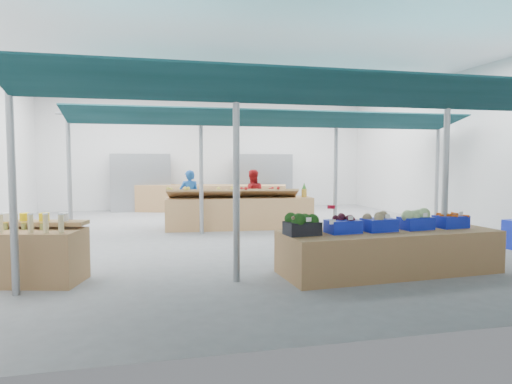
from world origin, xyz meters
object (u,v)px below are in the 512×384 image
bottle_shelf (22,254)px  vendor_left (190,197)px  veg_counter (389,251)px  fruit_counter (239,213)px  vendor_right (252,196)px

bottle_shelf → vendor_left: vendor_left is taller
vendor_left → veg_counter: bearing=117.6°
veg_counter → fruit_counter: fruit_counter is taller
bottle_shelf → fruit_counter: size_ratio=0.50×
vendor_left → vendor_right: bearing=-175.0°
bottle_shelf → fruit_counter: (4.16, 4.47, -0.02)m
fruit_counter → vendor_right: 1.30m
fruit_counter → vendor_right: size_ratio=2.50×
fruit_counter → vendor_right: vendor_right is taller
veg_counter → vendor_right: vendor_right is taller
vendor_left → vendor_right: same height
bottle_shelf → fruit_counter: 6.10m
veg_counter → bottle_shelf: bearing=169.5°
veg_counter → vendor_right: 6.35m
veg_counter → vendor_left: bearing=109.3°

